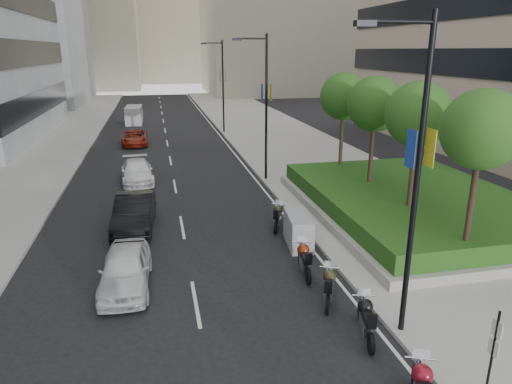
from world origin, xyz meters
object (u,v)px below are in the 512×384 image
object	(u,v)px
motorcycle_6	(278,216)
car_d	(135,138)
motorcycle_3	(329,286)
motorcycle_2	(366,318)
delivery_van	(134,116)
motorcycle_4	(304,259)
lamp_post_1	(264,101)
car_a	(125,269)
lamp_post_0	(413,169)
parking_sign	(493,351)
car_c	(137,172)
car_b	(134,213)
motorcycle_5	(298,230)
lamp_post_2	(221,82)

from	to	relation	value
motorcycle_6	car_d	bearing A→B (deg)	40.47
motorcycle_3	motorcycle_2	bearing A→B (deg)	-146.43
motorcycle_6	delivery_van	bearing A→B (deg)	34.72
motorcycle_4	lamp_post_1	bearing A→B (deg)	1.22
lamp_post_1	motorcycle_2	size ratio (longest dim) A/B	4.26
motorcycle_4	car_a	distance (m)	6.49
car_a	delivery_van	xyz separation A→B (m)	(-0.98, 38.89, 0.18)
lamp_post_0	car_d	xyz separation A→B (m)	(-8.45, 30.83, -4.42)
parking_sign	car_c	size ratio (longest dim) A/B	0.54
lamp_post_1	parking_sign	xyz separation A→B (m)	(0.66, -20.00, -3.61)
lamp_post_1	car_d	world-z (taller)	lamp_post_1
lamp_post_0	car_a	bearing A→B (deg)	149.75
motorcycle_6	car_d	size ratio (longest dim) A/B	0.42
motorcycle_2	car_b	xyz separation A→B (m)	(-6.87, 10.15, 0.23)
car_a	car_c	bearing A→B (deg)	92.07
lamp_post_0	car_a	distance (m)	10.16
motorcycle_5	motorcycle_2	bearing A→B (deg)	-173.72
parking_sign	car_b	distance (m)	15.75
motorcycle_4	motorcycle_3	bearing A→B (deg)	-167.64
lamp_post_1	motorcycle_5	distance (m)	11.15
car_b	motorcycle_3	bearing A→B (deg)	-47.42
delivery_van	lamp_post_0	bearing A→B (deg)	-76.85
motorcycle_4	car_b	world-z (taller)	car_b
lamp_post_1	lamp_post_2	xyz separation A→B (m)	(0.00, 18.00, 0.00)
motorcycle_4	motorcycle_6	distance (m)	4.73
motorcycle_6	motorcycle_4	bearing A→B (deg)	-160.75
car_b	motorcycle_5	bearing A→B (deg)	-23.09
lamp_post_1	motorcycle_3	xyz separation A→B (m)	(-1.29, -14.82, -4.51)
car_c	car_b	bearing A→B (deg)	-93.57
motorcycle_2	car_c	xyz separation A→B (m)	(-6.98, 18.38, 0.10)
motorcycle_6	car_d	distance (m)	23.01
motorcycle_3	car_c	bearing A→B (deg)	45.87
lamp_post_2	motorcycle_5	distance (m)	28.57
motorcycle_4	car_a	world-z (taller)	car_a
motorcycle_3	lamp_post_2	bearing A→B (deg)	21.53
motorcycle_4	car_b	xyz separation A→B (m)	(-6.34, 6.01, 0.22)
car_c	delivery_van	xyz separation A→B (m)	(-1.00, 25.01, 0.22)
motorcycle_3	parking_sign	bearing A→B (deg)	-135.68
lamp_post_0	parking_sign	distance (m)	4.74
car_b	car_c	world-z (taller)	car_b
lamp_post_0	motorcycle_5	size ratio (longest dim) A/B	3.72
car_a	car_b	distance (m)	5.65
motorcycle_2	motorcycle_3	xyz separation A→B (m)	(-0.36, 2.06, -0.02)
motorcycle_5	delivery_van	world-z (taller)	delivery_van
lamp_post_1	motorcycle_2	world-z (taller)	lamp_post_1
motorcycle_3	car_d	world-z (taller)	car_d
lamp_post_0	lamp_post_1	xyz separation A→B (m)	(0.00, 17.00, 0.00)
lamp_post_0	car_c	world-z (taller)	lamp_post_0
parking_sign	car_a	distance (m)	11.51
parking_sign	car_c	distance (m)	23.16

